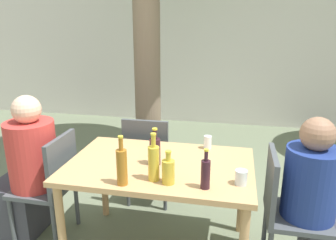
{
  "coord_description": "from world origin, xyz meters",
  "views": [
    {
      "loc": [
        0.52,
        -2.19,
        1.8
      ],
      "look_at": [
        0.0,
        0.3,
        1.02
      ],
      "focal_mm": 35.0,
      "sensor_mm": 36.0,
      "label": 1
    }
  ],
  "objects_px": {
    "wine_bottle_4": "(155,151)",
    "drinking_glass_1": "(208,142)",
    "dining_table_front": "(160,174)",
    "drinking_glass_0": "(241,177)",
    "person_seated_0": "(26,174)",
    "person_seated_1": "(321,207)",
    "oil_cruet_2": "(168,171)",
    "oil_cruet_0": "(154,162)",
    "amber_bottle_1": "(122,166)",
    "patio_chair_1": "(285,206)",
    "patio_chair_2": "(149,155)",
    "patio_chair_0": "(51,181)",
    "wine_bottle_3": "(206,173)"
  },
  "relations": [
    {
      "from": "patio_chair_2",
      "to": "patio_chair_0",
      "type": "bearing_deg",
      "value": 46.54
    },
    {
      "from": "person_seated_0",
      "to": "amber_bottle_1",
      "type": "height_order",
      "value": "person_seated_0"
    },
    {
      "from": "patio_chair_2",
      "to": "wine_bottle_4",
      "type": "height_order",
      "value": "wine_bottle_4"
    },
    {
      "from": "patio_chair_2",
      "to": "drinking_glass_0",
      "type": "height_order",
      "value": "patio_chair_2"
    },
    {
      "from": "dining_table_front",
      "to": "drinking_glass_0",
      "type": "height_order",
      "value": "drinking_glass_0"
    },
    {
      "from": "oil_cruet_2",
      "to": "wine_bottle_4",
      "type": "distance_m",
      "value": 0.31
    },
    {
      "from": "dining_table_front",
      "to": "drinking_glass_1",
      "type": "bearing_deg",
      "value": 48.77
    },
    {
      "from": "person_seated_0",
      "to": "drinking_glass_0",
      "type": "distance_m",
      "value": 1.78
    },
    {
      "from": "oil_cruet_0",
      "to": "patio_chair_1",
      "type": "bearing_deg",
      "value": 16.37
    },
    {
      "from": "person_seated_1",
      "to": "oil_cruet_0",
      "type": "bearing_deg",
      "value": 103.13
    },
    {
      "from": "dining_table_front",
      "to": "oil_cruet_2",
      "type": "xyz_separation_m",
      "value": [
        0.13,
        -0.29,
        0.18
      ]
    },
    {
      "from": "patio_chair_1",
      "to": "drinking_glass_1",
      "type": "height_order",
      "value": "patio_chair_1"
    },
    {
      "from": "wine_bottle_3",
      "to": "drinking_glass_0",
      "type": "distance_m",
      "value": 0.25
    },
    {
      "from": "amber_bottle_1",
      "to": "drinking_glass_1",
      "type": "bearing_deg",
      "value": 56.48
    },
    {
      "from": "oil_cruet_0",
      "to": "wine_bottle_3",
      "type": "bearing_deg",
      "value": -6.98
    },
    {
      "from": "patio_chair_1",
      "to": "drinking_glass_0",
      "type": "relative_size",
      "value": 9.29
    },
    {
      "from": "oil_cruet_0",
      "to": "drinking_glass_0",
      "type": "height_order",
      "value": "oil_cruet_0"
    },
    {
      "from": "patio_chair_2",
      "to": "oil_cruet_0",
      "type": "height_order",
      "value": "oil_cruet_0"
    },
    {
      "from": "oil_cruet_0",
      "to": "patio_chair_2",
      "type": "bearing_deg",
      "value": 107.46
    },
    {
      "from": "dining_table_front",
      "to": "drinking_glass_0",
      "type": "bearing_deg",
      "value": -19.44
    },
    {
      "from": "oil_cruet_2",
      "to": "wine_bottle_4",
      "type": "relative_size",
      "value": 0.81
    },
    {
      "from": "wine_bottle_4",
      "to": "person_seated_0",
      "type": "bearing_deg",
      "value": 178.83
    },
    {
      "from": "person_seated_1",
      "to": "drinking_glass_0",
      "type": "height_order",
      "value": "person_seated_1"
    },
    {
      "from": "drinking_glass_0",
      "to": "oil_cruet_2",
      "type": "bearing_deg",
      "value": -169.91
    },
    {
      "from": "drinking_glass_1",
      "to": "oil_cruet_2",
      "type": "bearing_deg",
      "value": -106.59
    },
    {
      "from": "person_seated_0",
      "to": "drinking_glass_0",
      "type": "relative_size",
      "value": 12.57
    },
    {
      "from": "dining_table_front",
      "to": "drinking_glass_0",
      "type": "relative_size",
      "value": 14.0
    },
    {
      "from": "patio_chair_1",
      "to": "wine_bottle_4",
      "type": "distance_m",
      "value": 1.02
    },
    {
      "from": "oil_cruet_0",
      "to": "drinking_glass_0",
      "type": "distance_m",
      "value": 0.58
    },
    {
      "from": "person_seated_0",
      "to": "drinking_glass_1",
      "type": "xyz_separation_m",
      "value": [
        1.48,
        0.37,
        0.26
      ]
    },
    {
      "from": "wine_bottle_3",
      "to": "amber_bottle_1",
      "type": "bearing_deg",
      "value": -173.63
    },
    {
      "from": "oil_cruet_0",
      "to": "amber_bottle_1",
      "type": "distance_m",
      "value": 0.21
    },
    {
      "from": "patio_chair_0",
      "to": "drinking_glass_1",
      "type": "distance_m",
      "value": 1.34
    },
    {
      "from": "person_seated_0",
      "to": "amber_bottle_1",
      "type": "distance_m",
      "value": 1.11
    },
    {
      "from": "patio_chair_1",
      "to": "wine_bottle_3",
      "type": "relative_size",
      "value": 3.43
    },
    {
      "from": "wine_bottle_3",
      "to": "drinking_glass_1",
      "type": "distance_m",
      "value": 0.68
    },
    {
      "from": "oil_cruet_2",
      "to": "oil_cruet_0",
      "type": "bearing_deg",
      "value": 165.2
    },
    {
      "from": "person_seated_0",
      "to": "oil_cruet_0",
      "type": "bearing_deg",
      "value": 77.27
    },
    {
      "from": "oil_cruet_0",
      "to": "person_seated_0",
      "type": "bearing_deg",
      "value": 167.27
    },
    {
      "from": "person_seated_0",
      "to": "person_seated_1",
      "type": "xyz_separation_m",
      "value": [
        2.31,
        -0.0,
        -0.03
      ]
    },
    {
      "from": "dining_table_front",
      "to": "wine_bottle_3",
      "type": "distance_m",
      "value": 0.52
    },
    {
      "from": "wine_bottle_4",
      "to": "wine_bottle_3",
      "type": "bearing_deg",
      "value": -35.46
    },
    {
      "from": "oil_cruet_0",
      "to": "wine_bottle_4",
      "type": "bearing_deg",
      "value": 102.11
    },
    {
      "from": "patio_chair_0",
      "to": "oil_cruet_0",
      "type": "bearing_deg",
      "value": 74.35
    },
    {
      "from": "patio_chair_2",
      "to": "person_seated_1",
      "type": "bearing_deg",
      "value": 154.52
    },
    {
      "from": "dining_table_front",
      "to": "oil_cruet_2",
      "type": "bearing_deg",
      "value": -66.68
    },
    {
      "from": "oil_cruet_0",
      "to": "oil_cruet_2",
      "type": "distance_m",
      "value": 0.12
    },
    {
      "from": "patio_chair_2",
      "to": "wine_bottle_3",
      "type": "relative_size",
      "value": 3.43
    },
    {
      "from": "oil_cruet_0",
      "to": "drinking_glass_1",
      "type": "bearing_deg",
      "value": 64.56
    },
    {
      "from": "wine_bottle_4",
      "to": "drinking_glass_1",
      "type": "bearing_deg",
      "value": 47.94
    }
  ]
}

